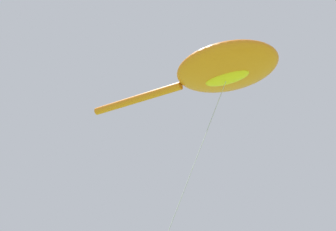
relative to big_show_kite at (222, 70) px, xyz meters
name	(u,v)px	position (x,y,z in m)	size (l,w,h in m)	color
big_show_kite	(222,70)	(0.00, 0.00, 0.00)	(6.07, 9.78, 10.65)	orange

